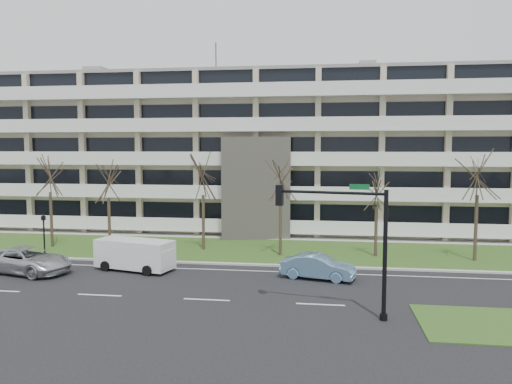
# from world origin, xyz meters

# --- Properties ---
(ground) EXTENTS (160.00, 160.00, 0.00)m
(ground) POSITION_xyz_m (0.00, 0.00, 0.00)
(ground) COLOR black
(ground) RESTS_ON ground
(grass_verge) EXTENTS (90.00, 10.00, 0.06)m
(grass_verge) POSITION_xyz_m (0.00, 13.00, 0.03)
(grass_verge) COLOR #2D521B
(grass_verge) RESTS_ON ground
(curb) EXTENTS (90.00, 0.35, 0.12)m
(curb) POSITION_xyz_m (0.00, 8.00, 0.06)
(curb) COLOR #B2B2AD
(curb) RESTS_ON ground
(sidewalk) EXTENTS (90.00, 2.00, 0.08)m
(sidewalk) POSITION_xyz_m (0.00, 18.50, 0.04)
(sidewalk) COLOR #B2B2AD
(sidewalk) RESTS_ON ground
(grass_median) EXTENTS (7.00, 5.00, 0.06)m
(grass_median) POSITION_xyz_m (14.00, -2.00, 0.03)
(grass_median) COLOR #2D521B
(grass_median) RESTS_ON ground
(lane_edge_line) EXTENTS (90.00, 0.12, 0.01)m
(lane_edge_line) POSITION_xyz_m (0.00, 6.50, 0.01)
(lane_edge_line) COLOR white
(lane_edge_line) RESTS_ON ground
(apartment_building) EXTENTS (60.50, 15.10, 18.75)m
(apartment_building) POSITION_xyz_m (-0.01, 25.32, 7.61)
(apartment_building) COLOR beige
(apartment_building) RESTS_ON ground
(silver_pickup) EXTENTS (6.44, 4.14, 1.65)m
(silver_pickup) POSITION_xyz_m (-12.77, 4.01, 0.83)
(silver_pickup) COLOR silver
(silver_pickup) RESTS_ON ground
(blue_sedan) EXTENTS (4.80, 2.60, 1.50)m
(blue_sedan) POSITION_xyz_m (5.79, 5.12, 0.75)
(blue_sedan) COLOR #7EB0DB
(blue_sedan) RESTS_ON ground
(white_van) EXTENTS (5.49, 3.12, 2.01)m
(white_van) POSITION_xyz_m (-6.14, 5.66, 1.20)
(white_van) COLOR white
(white_van) RESTS_ON ground
(traffic_signal) EXTENTS (5.40, 1.41, 6.36)m
(traffic_signal) POSITION_xyz_m (7.18, -1.57, 4.11)
(traffic_signal) COLOR black
(traffic_signal) RESTS_ON ground
(pedestrian_signal) EXTENTS (0.31, 0.26, 3.03)m
(pedestrian_signal) POSITION_xyz_m (-14.98, 9.66, 1.93)
(pedestrian_signal) COLOR black
(pedestrian_signal) RESTS_ON ground
(tree_1) EXTENTS (4.01, 4.01, 8.02)m
(tree_1) POSITION_xyz_m (-15.70, 11.98, 6.24)
(tree_1) COLOR #382B21
(tree_1) RESTS_ON ground
(tree_2) EXTENTS (3.64, 3.64, 7.27)m
(tree_2) POSITION_xyz_m (-10.81, 12.05, 5.65)
(tree_2) COLOR #382B21
(tree_2) RESTS_ON ground
(tree_3) EXTENTS (3.89, 3.89, 7.78)m
(tree_3) POSITION_xyz_m (-3.27, 12.60, 6.05)
(tree_3) COLOR #382B21
(tree_3) RESTS_ON ground
(tree_4) EXTENTS (4.01, 4.01, 8.01)m
(tree_4) POSITION_xyz_m (2.91, 11.36, 6.23)
(tree_4) COLOR #382B21
(tree_4) RESTS_ON ground
(tree_5) EXTENTS (3.32, 3.32, 6.65)m
(tree_5) POSITION_xyz_m (9.93, 11.94, 5.16)
(tree_5) COLOR #382B21
(tree_5) RESTS_ON ground
(tree_6) EXTENTS (4.23, 4.23, 8.45)m
(tree_6) POSITION_xyz_m (16.78, 11.44, 6.58)
(tree_6) COLOR #382B21
(tree_6) RESTS_ON ground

